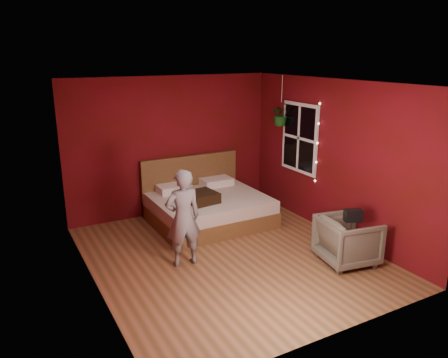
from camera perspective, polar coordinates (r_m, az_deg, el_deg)
floor at (r=6.81m, az=0.72°, el=-9.95°), size 4.50×4.50×0.00m
room_walls at (r=6.25m, az=0.77°, el=3.99°), size 4.04×4.54×2.62m
window at (r=8.10m, az=9.82°, el=5.31°), size 0.05×0.97×1.27m
fairy_lights at (r=7.69m, az=12.10°, el=4.60°), size 0.04×0.04×1.45m
bed at (r=8.02m, az=-2.24°, el=-3.58°), size 1.99×1.69×1.09m
person at (r=6.29m, az=-5.37°, el=-5.12°), size 0.56×0.39×1.44m
armchair at (r=6.71m, az=15.84°, el=-7.71°), size 0.89×0.88×0.71m
handbag at (r=6.43m, az=16.52°, el=-4.57°), size 0.28×0.20×0.18m
throw_pillow at (r=7.57m, az=-2.97°, el=-2.40°), size 0.55×0.55×0.18m
hanging_plant at (r=8.36m, az=7.47°, el=8.43°), size 0.47×0.43×0.94m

